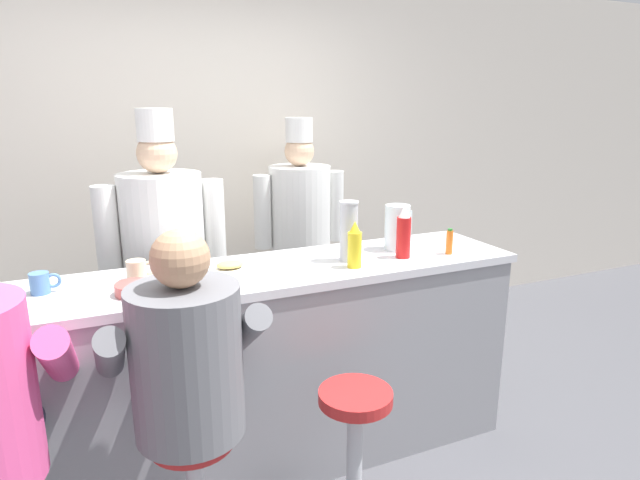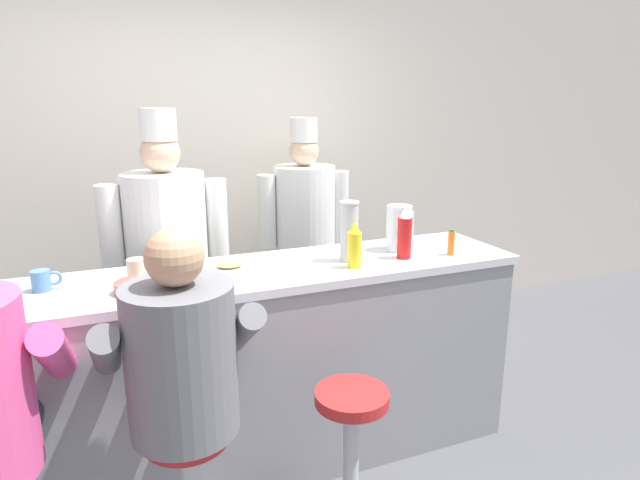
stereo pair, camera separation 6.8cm
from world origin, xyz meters
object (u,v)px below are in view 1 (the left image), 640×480
object	(u,v)px
empty_stool_round	(355,438)
mustard_bottle_yellow	(355,246)
cup_stack_steel	(349,231)
ketchup_bottle_red	(404,234)
coffee_mug_blue	(41,283)
cook_in_whites_near	(165,256)
breakfast_plate	(230,269)
hot_sauce_bottle_orange	(449,242)
diner_seated_grey	(186,369)
cook_in_whites_far	(300,229)
cereal_bowl	(135,289)
coffee_mug_tan	(138,270)
water_pitcher_clear	(397,227)

from	to	relation	value
empty_stool_round	mustard_bottle_yellow	bearing A→B (deg)	63.89
cup_stack_steel	ketchup_bottle_red	bearing A→B (deg)	-13.19
coffee_mug_blue	cook_in_whites_near	distance (m)	0.81
breakfast_plate	coffee_mug_blue	size ratio (longest dim) A/B	2.30
hot_sauce_bottle_orange	cook_in_whites_near	world-z (taller)	cook_in_whites_near
breakfast_plate	mustard_bottle_yellow	bearing A→B (deg)	-16.82
diner_seated_grey	cook_in_whites_far	xyz separation A→B (m)	(1.08, 1.63, 0.05)
cook_in_whites_far	cereal_bowl	bearing A→B (deg)	-135.18
cup_stack_steel	diner_seated_grey	world-z (taller)	diner_seated_grey
coffee_mug_tan	cook_in_whites_far	world-z (taller)	cook_in_whites_far
mustard_bottle_yellow	coffee_mug_tan	xyz separation A→B (m)	(-0.96, 0.21, -0.06)
mustard_bottle_yellow	breakfast_plate	size ratio (longest dim) A/B	0.81
water_pitcher_clear	empty_stool_round	world-z (taller)	water_pitcher_clear
cook_in_whites_near	breakfast_plate	bearing A→B (deg)	-70.67
mustard_bottle_yellow	cereal_bowl	xyz separation A→B (m)	(-0.98, 0.04, -0.08)
cook_in_whites_near	mustard_bottle_yellow	bearing A→B (deg)	-45.15
hot_sauce_bottle_orange	cereal_bowl	bearing A→B (deg)	178.88
coffee_mug_tan	empty_stool_round	bearing A→B (deg)	-41.21
mustard_bottle_yellow	coffee_mug_tan	distance (m)	0.98
cereal_bowl	coffee_mug_tan	xyz separation A→B (m)	(0.03, 0.18, 0.02)
diner_seated_grey	cup_stack_steel	bearing A→B (deg)	30.01
hot_sauce_bottle_orange	coffee_mug_blue	world-z (taller)	hot_sauce_bottle_orange
diner_seated_grey	cook_in_whites_far	distance (m)	1.96
cereal_bowl	breakfast_plate	bearing A→B (deg)	17.12
mustard_bottle_yellow	cereal_bowl	size ratio (longest dim) A/B	1.41
mustard_bottle_yellow	ketchup_bottle_red	bearing A→B (deg)	9.03
water_pitcher_clear	cook_in_whites_far	xyz separation A→B (m)	(-0.14, 1.03, -0.22)
coffee_mug_blue	diner_seated_grey	distance (m)	0.78
ketchup_bottle_red	cook_in_whites_near	bearing A→B (deg)	145.81
cook_in_whites_near	empty_stool_round	bearing A→B (deg)	-65.40
hot_sauce_bottle_orange	empty_stool_round	distance (m)	1.10
coffee_mug_tan	cook_in_whites_near	size ratio (longest dim) A/B	0.07
ketchup_bottle_red	coffee_mug_tan	xyz separation A→B (m)	(-1.25, 0.16, -0.08)
hot_sauce_bottle_orange	ketchup_bottle_red	bearing A→B (deg)	170.63
coffee_mug_tan	hot_sauce_bottle_orange	bearing A→B (deg)	-7.78
coffee_mug_blue	mustard_bottle_yellow	bearing A→B (deg)	-8.51
ketchup_bottle_red	empty_stool_round	world-z (taller)	ketchup_bottle_red
hot_sauce_bottle_orange	diner_seated_grey	distance (m)	1.49
hot_sauce_bottle_orange	cook_in_whites_far	world-z (taller)	cook_in_whites_far
cereal_bowl	coffee_mug_tan	bearing A→B (deg)	80.59
diner_seated_grey	cook_in_whites_far	size ratio (longest dim) A/B	0.82
ketchup_bottle_red	cereal_bowl	xyz separation A→B (m)	(-1.28, -0.01, -0.10)
mustard_bottle_yellow	diner_seated_grey	xyz separation A→B (m)	(-0.87, -0.40, -0.25)
hot_sauce_bottle_orange	cereal_bowl	world-z (taller)	hot_sauce_bottle_orange
water_pitcher_clear	coffee_mug_tan	size ratio (longest dim) A/B	1.83
mustard_bottle_yellow	coffee_mug_tan	bearing A→B (deg)	167.50
mustard_bottle_yellow	hot_sauce_bottle_orange	distance (m)	0.55
ketchup_bottle_red	hot_sauce_bottle_orange	distance (m)	0.26
mustard_bottle_yellow	breakfast_plate	distance (m)	0.59
cook_in_whites_far	cook_in_whites_near	bearing A→B (deg)	-155.17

